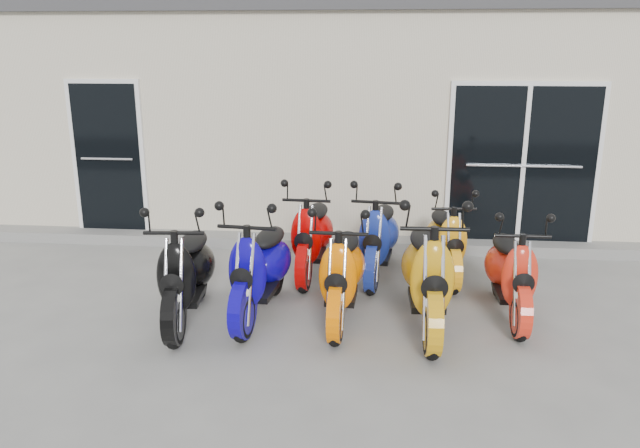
{
  "coord_description": "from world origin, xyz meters",
  "views": [
    {
      "loc": [
        0.67,
        -6.35,
        2.75
      ],
      "look_at": [
        0.0,
        0.6,
        0.75
      ],
      "focal_mm": 35.0,
      "sensor_mm": 36.0,
      "label": 1
    }
  ],
  "objects_px": {
    "scooter_back_blue": "(379,226)",
    "scooter_back_yellow": "(446,231)",
    "scooter_back_red": "(312,225)",
    "scooter_front_orange_a": "(342,260)",
    "scooter_front_black": "(186,260)",
    "scooter_front_red": "(512,261)",
    "scooter_front_blue": "(260,255)",
    "scooter_front_orange_b": "(428,259)"
  },
  "relations": [
    {
      "from": "scooter_front_red",
      "to": "scooter_back_blue",
      "type": "distance_m",
      "value": 1.72
    },
    {
      "from": "scooter_front_black",
      "to": "scooter_front_orange_a",
      "type": "relative_size",
      "value": 1.02
    },
    {
      "from": "scooter_front_blue",
      "to": "scooter_front_orange_b",
      "type": "relative_size",
      "value": 0.93
    },
    {
      "from": "scooter_front_black",
      "to": "scooter_front_red",
      "type": "height_order",
      "value": "scooter_front_black"
    },
    {
      "from": "scooter_front_orange_b",
      "to": "scooter_back_red",
      "type": "xyz_separation_m",
      "value": [
        -1.3,
        1.39,
        -0.07
      ]
    },
    {
      "from": "scooter_front_orange_b",
      "to": "scooter_back_blue",
      "type": "distance_m",
      "value": 1.47
    },
    {
      "from": "scooter_front_blue",
      "to": "scooter_front_black",
      "type": "bearing_deg",
      "value": -159.46
    },
    {
      "from": "scooter_front_orange_b",
      "to": "scooter_back_yellow",
      "type": "bearing_deg",
      "value": 76.1
    },
    {
      "from": "scooter_front_orange_a",
      "to": "scooter_back_blue",
      "type": "xyz_separation_m",
      "value": [
        0.37,
        1.28,
        -0.0
      ]
    },
    {
      "from": "scooter_back_red",
      "to": "scooter_back_blue",
      "type": "relative_size",
      "value": 1.0
    },
    {
      "from": "scooter_front_orange_b",
      "to": "scooter_back_blue",
      "type": "xyz_separation_m",
      "value": [
        -0.49,
        1.39,
        -0.07
      ]
    },
    {
      "from": "scooter_front_blue",
      "to": "scooter_front_red",
      "type": "height_order",
      "value": "scooter_front_blue"
    },
    {
      "from": "scooter_back_red",
      "to": "scooter_back_yellow",
      "type": "xyz_separation_m",
      "value": [
        1.63,
        0.07,
        -0.05
      ]
    },
    {
      "from": "scooter_front_red",
      "to": "scooter_front_orange_b",
      "type": "bearing_deg",
      "value": -158.68
    },
    {
      "from": "scooter_front_blue",
      "to": "scooter_back_red",
      "type": "relative_size",
      "value": 1.04
    },
    {
      "from": "scooter_front_blue",
      "to": "scooter_front_red",
      "type": "xyz_separation_m",
      "value": [
        2.59,
        0.22,
        -0.05
      ]
    },
    {
      "from": "scooter_front_red",
      "to": "scooter_front_black",
      "type": "bearing_deg",
      "value": -172.82
    },
    {
      "from": "scooter_front_orange_a",
      "to": "scooter_front_black",
      "type": "bearing_deg",
      "value": -171.14
    },
    {
      "from": "scooter_front_orange_a",
      "to": "scooter_back_yellow",
      "type": "bearing_deg",
      "value": 50.86
    },
    {
      "from": "scooter_front_orange_a",
      "to": "scooter_front_orange_b",
      "type": "height_order",
      "value": "scooter_front_orange_b"
    },
    {
      "from": "scooter_front_black",
      "to": "scooter_front_blue",
      "type": "relative_size",
      "value": 0.99
    },
    {
      "from": "scooter_front_orange_b",
      "to": "scooter_front_red",
      "type": "bearing_deg",
      "value": 20.25
    },
    {
      "from": "scooter_back_red",
      "to": "scooter_front_orange_a",
      "type": "bearing_deg",
      "value": -67.64
    },
    {
      "from": "scooter_front_orange_a",
      "to": "scooter_front_red",
      "type": "height_order",
      "value": "scooter_front_orange_a"
    },
    {
      "from": "scooter_back_blue",
      "to": "scooter_back_red",
      "type": "bearing_deg",
      "value": -172.96
    },
    {
      "from": "scooter_front_red",
      "to": "scooter_back_blue",
      "type": "relative_size",
      "value": 0.96
    },
    {
      "from": "scooter_front_blue",
      "to": "scooter_front_red",
      "type": "bearing_deg",
      "value": 10.25
    },
    {
      "from": "scooter_front_black",
      "to": "scooter_back_red",
      "type": "relative_size",
      "value": 1.02
    },
    {
      "from": "scooter_front_orange_a",
      "to": "scooter_back_yellow",
      "type": "height_order",
      "value": "scooter_front_orange_a"
    },
    {
      "from": "scooter_back_blue",
      "to": "scooter_back_yellow",
      "type": "xyz_separation_m",
      "value": [
        0.81,
        0.07,
        -0.05
      ]
    },
    {
      "from": "scooter_front_blue",
      "to": "scooter_front_orange_b",
      "type": "xyz_separation_m",
      "value": [
        1.71,
        -0.12,
        0.05
      ]
    },
    {
      "from": "scooter_front_orange_b",
      "to": "scooter_back_blue",
      "type": "height_order",
      "value": "scooter_front_orange_b"
    },
    {
      "from": "scooter_front_black",
      "to": "scooter_front_blue",
      "type": "bearing_deg",
      "value": 10.1
    },
    {
      "from": "scooter_front_black",
      "to": "scooter_back_yellow",
      "type": "distance_m",
      "value": 3.16
    },
    {
      "from": "scooter_front_orange_a",
      "to": "scooter_front_red",
      "type": "bearing_deg",
      "value": 9.89
    },
    {
      "from": "scooter_front_blue",
      "to": "scooter_back_blue",
      "type": "distance_m",
      "value": 1.76
    },
    {
      "from": "scooter_front_black",
      "to": "scooter_front_blue",
      "type": "xyz_separation_m",
      "value": [
        0.73,
        0.2,
        0.01
      ]
    },
    {
      "from": "scooter_front_orange_a",
      "to": "scooter_front_red",
      "type": "distance_m",
      "value": 1.75
    },
    {
      "from": "scooter_front_blue",
      "to": "scooter_back_red",
      "type": "height_order",
      "value": "scooter_front_blue"
    },
    {
      "from": "scooter_front_black",
      "to": "scooter_front_orange_b",
      "type": "bearing_deg",
      "value": -3.35
    },
    {
      "from": "scooter_front_red",
      "to": "scooter_back_blue",
      "type": "xyz_separation_m",
      "value": [
        -1.37,
        1.04,
        0.03
      ]
    },
    {
      "from": "scooter_front_orange_b",
      "to": "scooter_back_red",
      "type": "height_order",
      "value": "scooter_front_orange_b"
    }
  ]
}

